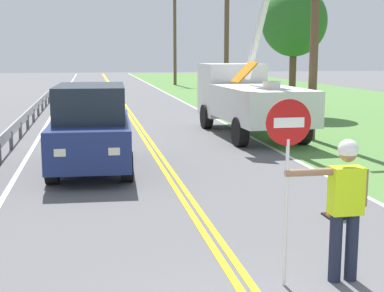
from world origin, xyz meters
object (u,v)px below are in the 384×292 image
Objects in this scene: roadside_tree_verge at (294,22)px; traffic_cone_lead at (337,198)px; utility_pole_near at (316,5)px; utility_pole_mid at (227,27)px; stop_sign_paddle at (288,151)px; utility_bucket_truck at (247,94)px; utility_pole_far at (175,33)px; flagger_worker at (345,201)px; oncoming_suv_nearest at (91,127)px.

traffic_cone_lead is at bearing -107.85° from roadside_tree_verge.
utility_pole_near is 14.56m from utility_pole_mid.
stop_sign_paddle is at bearing -114.02° from utility_pole_near.
utility_bucket_truck is 0.77× the size of utility_pole_far.
flagger_worker is 2.61× the size of traffic_cone_lead.
utility_bucket_truck is 13.46m from utility_pole_mid.
roadside_tree_verge is at bearing 56.04° from utility_bucket_truck.
roadside_tree_verge reaches higher than flagger_worker.
utility_pole_far is at bearing 85.97° from utility_bucket_truck.
utility_bucket_truck is at bearing 137.08° from utility_pole_near.
utility_pole_near is 1.42× the size of roadside_tree_verge.
utility_pole_far is 1.51× the size of roadside_tree_verge.
flagger_worker is 0.27× the size of utility_bucket_truck.
flagger_worker is 0.39× the size of oncoming_suv_nearest.
roadside_tree_verge reaches higher than utility_bucket_truck.
oncoming_suv_nearest is 0.56× the size of utility_pole_mid.
oncoming_suv_nearest is 6.68× the size of traffic_cone_lead.
oncoming_suv_nearest is 20.02m from utility_pole_mid.
oncoming_suv_nearest is at bearing 112.34° from flagger_worker.
utility_pole_mid is at bearing 80.87° from traffic_cone_lead.
utility_bucket_truck is 9.83× the size of traffic_cone_lead.
utility_pole_mid is (0.69, 14.54, -0.01)m from utility_pole_near.
stop_sign_paddle is 0.26× the size of utility_pole_far.
utility_pole_mid is (5.60, 25.58, 2.67)m from stop_sign_paddle.
traffic_cone_lead is at bearing 66.39° from flagger_worker.
traffic_cone_lead is at bearing -97.01° from utility_bucket_truck.
flagger_worker is at bearing -108.69° from roadside_tree_verge.
utility_pole_near is at bearing -92.70° from utility_pole_mid.
utility_pole_far is at bearing 90.86° from utility_pole_mid.
oncoming_suv_nearest is 0.79× the size of roadside_tree_verge.
utility_pole_far reaches higher than roadside_tree_verge.
flagger_worker is 1.02m from stop_sign_paddle.
utility_pole_near is at bearing -105.75° from roadside_tree_verge.
utility_pole_far is (7.64, 36.19, 3.58)m from oncoming_suv_nearest.
stop_sign_paddle is at bearing -179.93° from flagger_worker.
utility_pole_near reaches higher than traffic_cone_lead.
roadside_tree_verge is at bearing -79.11° from utility_pole_mid.
stop_sign_paddle is 0.34× the size of utility_bucket_truck.
roadside_tree_verge is at bearing 49.53° from oncoming_suv_nearest.
flagger_worker is 44.06m from utility_pole_far.
stop_sign_paddle is 0.39× the size of roadside_tree_verge.
utility_pole_far is at bearing 93.75° from roadside_tree_verge.
utility_pole_far is (4.56, 43.68, 3.60)m from flagger_worker.
utility_bucket_truck reaches higher than oncoming_suv_nearest.
utility_bucket_truck is 1.17× the size of roadside_tree_verge.
oncoming_suv_nearest is (-3.08, 7.48, 0.01)m from flagger_worker.
roadside_tree_verge is (1.66, -25.30, -0.38)m from utility_pole_far.
utility_pole_far is 41.43m from traffic_cone_lead.
stop_sign_paddle is 44.10m from utility_pole_far.
oncoming_suv_nearest is at bearing -153.84° from utility_pole_near.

